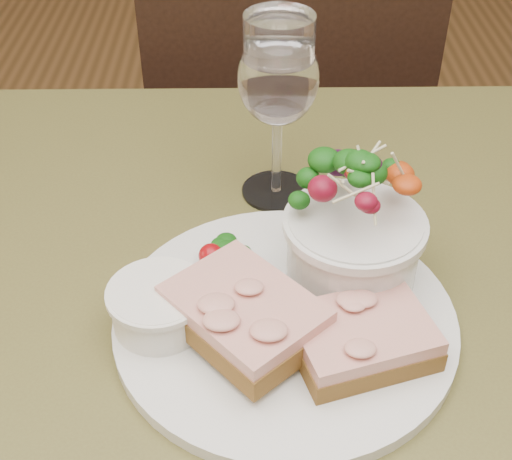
{
  "coord_description": "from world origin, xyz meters",
  "views": [
    {
      "loc": [
        -0.01,
        -0.42,
        1.18
      ],
      "look_at": [
        -0.0,
        0.04,
        0.81
      ],
      "focal_mm": 50.0,
      "sensor_mm": 36.0,
      "label": 1
    }
  ],
  "objects_px": {
    "chair_far": "(276,228)",
    "salad_bowl": "(355,221)",
    "wine_glass": "(278,84)",
    "dinner_plate": "(285,320)",
    "sandwich_back": "(244,314)",
    "ramekin": "(158,305)",
    "cafe_table": "(257,389)",
    "sandwich_front": "(362,337)"
  },
  "relations": [
    {
      "from": "chair_far",
      "to": "salad_bowl",
      "type": "distance_m",
      "value": 0.84
    },
    {
      "from": "wine_glass",
      "to": "salad_bowl",
      "type": "bearing_deg",
      "value": -67.13
    },
    {
      "from": "dinner_plate",
      "to": "salad_bowl",
      "type": "relative_size",
      "value": 2.2
    },
    {
      "from": "sandwich_back",
      "to": "ramekin",
      "type": "xyz_separation_m",
      "value": [
        -0.07,
        0.01,
        -0.0
      ]
    },
    {
      "from": "dinner_plate",
      "to": "ramekin",
      "type": "distance_m",
      "value": 0.1
    },
    {
      "from": "chair_far",
      "to": "dinner_plate",
      "type": "height_order",
      "value": "chair_far"
    },
    {
      "from": "cafe_table",
      "to": "wine_glass",
      "type": "distance_m",
      "value": 0.28
    },
    {
      "from": "ramekin",
      "to": "salad_bowl",
      "type": "distance_m",
      "value": 0.17
    },
    {
      "from": "dinner_plate",
      "to": "sandwich_back",
      "type": "bearing_deg",
      "value": -146.3
    },
    {
      "from": "cafe_table",
      "to": "dinner_plate",
      "type": "bearing_deg",
      "value": -31.92
    },
    {
      "from": "sandwich_back",
      "to": "ramekin",
      "type": "distance_m",
      "value": 0.07
    },
    {
      "from": "chair_far",
      "to": "wine_glass",
      "type": "distance_m",
      "value": 0.77
    },
    {
      "from": "cafe_table",
      "to": "salad_bowl",
      "type": "relative_size",
      "value": 6.3
    },
    {
      "from": "sandwich_front",
      "to": "cafe_table",
      "type": "bearing_deg",
      "value": 128.82
    },
    {
      "from": "ramekin",
      "to": "cafe_table",
      "type": "bearing_deg",
      "value": 15.36
    },
    {
      "from": "cafe_table",
      "to": "salad_bowl",
      "type": "height_order",
      "value": "salad_bowl"
    },
    {
      "from": "chair_far",
      "to": "dinner_plate",
      "type": "bearing_deg",
      "value": 84.63
    },
    {
      "from": "cafe_table",
      "to": "sandwich_back",
      "type": "bearing_deg",
      "value": -105.53
    },
    {
      "from": "cafe_table",
      "to": "salad_bowl",
      "type": "distance_m",
      "value": 0.19
    },
    {
      "from": "ramekin",
      "to": "salad_bowl",
      "type": "relative_size",
      "value": 0.59
    },
    {
      "from": "dinner_plate",
      "to": "salad_bowl",
      "type": "distance_m",
      "value": 0.1
    },
    {
      "from": "sandwich_back",
      "to": "salad_bowl",
      "type": "relative_size",
      "value": 1.13
    },
    {
      "from": "ramekin",
      "to": "wine_glass",
      "type": "xyz_separation_m",
      "value": [
        0.1,
        0.19,
        0.09
      ]
    },
    {
      "from": "dinner_plate",
      "to": "sandwich_back",
      "type": "relative_size",
      "value": 1.94
    },
    {
      "from": "cafe_table",
      "to": "wine_glass",
      "type": "xyz_separation_m",
      "value": [
        0.02,
        0.17,
        0.22
      ]
    },
    {
      "from": "chair_far",
      "to": "sandwich_back",
      "type": "xyz_separation_m",
      "value": [
        -0.06,
        -0.72,
        0.49
      ]
    },
    {
      "from": "cafe_table",
      "to": "chair_far",
      "type": "bearing_deg",
      "value": 85.96
    },
    {
      "from": "sandwich_front",
      "to": "sandwich_back",
      "type": "distance_m",
      "value": 0.09
    },
    {
      "from": "dinner_plate",
      "to": "salad_bowl",
      "type": "xyz_separation_m",
      "value": [
        0.06,
        0.05,
        0.07
      ]
    },
    {
      "from": "cafe_table",
      "to": "ramekin",
      "type": "relative_size",
      "value": 10.73
    },
    {
      "from": "cafe_table",
      "to": "dinner_plate",
      "type": "height_order",
      "value": "dinner_plate"
    },
    {
      "from": "cafe_table",
      "to": "wine_glass",
      "type": "bearing_deg",
      "value": 82.59
    },
    {
      "from": "chair_far",
      "to": "cafe_table",
      "type": "bearing_deg",
      "value": 82.66
    },
    {
      "from": "salad_bowl",
      "to": "wine_glass",
      "type": "distance_m",
      "value": 0.16
    },
    {
      "from": "dinner_plate",
      "to": "cafe_table",
      "type": "bearing_deg",
      "value": 148.08
    },
    {
      "from": "chair_far",
      "to": "sandwich_back",
      "type": "bearing_deg",
      "value": 82.06
    },
    {
      "from": "sandwich_back",
      "to": "ramekin",
      "type": "relative_size",
      "value": 1.93
    },
    {
      "from": "sandwich_front",
      "to": "dinner_plate",
      "type": "bearing_deg",
      "value": 127.97
    },
    {
      "from": "dinner_plate",
      "to": "sandwich_back",
      "type": "height_order",
      "value": "sandwich_back"
    },
    {
      "from": "cafe_table",
      "to": "sandwich_front",
      "type": "distance_m",
      "value": 0.16
    },
    {
      "from": "dinner_plate",
      "to": "ramekin",
      "type": "relative_size",
      "value": 3.75
    },
    {
      "from": "sandwich_front",
      "to": "wine_glass",
      "type": "bearing_deg",
      "value": 87.0
    }
  ]
}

